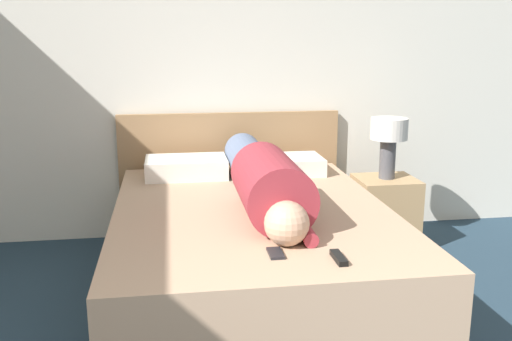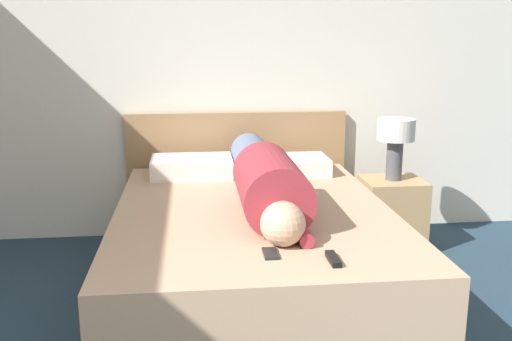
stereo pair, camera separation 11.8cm
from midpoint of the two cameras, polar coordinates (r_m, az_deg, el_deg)
name	(u,v)px [view 2 (the right image)]	position (r m, az deg, el deg)	size (l,w,h in m)	color
wall_back	(242,62)	(4.28, -0.64, 10.78)	(6.30, 0.06, 2.60)	silver
bed	(253,253)	(3.30, 0.73, -8.28)	(1.53, 2.09, 0.55)	tan
headboard	(237,174)	(4.32, -1.12, -0.35)	(1.65, 0.04, 0.94)	#A37A51
nightstand	(391,214)	(4.18, 14.17, -4.26)	(0.42, 0.38, 0.51)	tan
table_lamp	(396,138)	(4.05, 14.61, 3.20)	(0.26, 0.26, 0.43)	#4C4C51
person_lying	(265,178)	(3.23, 1.92, -0.80)	(0.35, 1.70, 0.35)	tan
pillow_near_headboard	(192,167)	(3.93, -5.59, 0.38)	(0.55, 0.36, 0.13)	silver
pillow_second	(290,165)	(3.99, 4.27, 0.53)	(0.52, 0.36, 0.12)	silver
tv_remote	(333,259)	(2.49, 9.10, -8.73)	(0.04, 0.15, 0.02)	black
cell_phone	(270,253)	(2.53, 2.80, -8.30)	(0.06, 0.13, 0.01)	black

